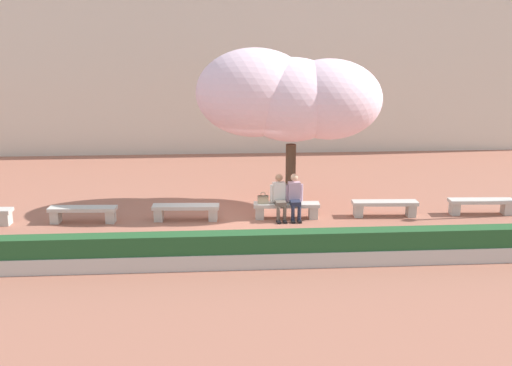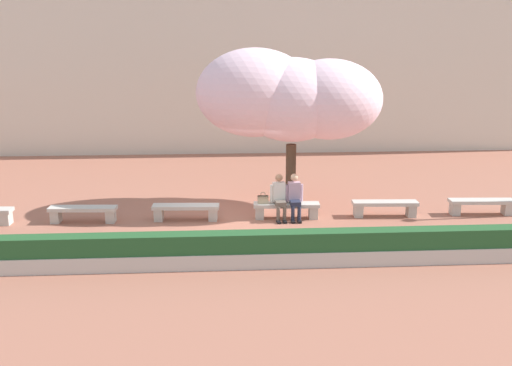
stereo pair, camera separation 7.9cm
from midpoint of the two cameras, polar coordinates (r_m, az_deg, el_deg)
The scene contains 12 objects.
ground_plane at distance 16.96m, azimuth -1.74°, elevation -3.47°, with size 100.00×100.00×0.00m, color #9E604C.
building_facade at distance 27.68m, azimuth -2.68°, elevation 12.55°, with size 32.10×4.00×8.75m, color beige.
stone_bench_near_west at distance 17.26m, azimuth -16.03°, elevation -2.65°, with size 1.88×0.52×0.45m.
stone_bench_center at distance 16.88m, azimuth -6.57°, elevation -2.56°, with size 1.88×0.52×0.45m.
stone_bench_near_east at distance 16.97m, azimuth 3.05°, elevation -2.39°, with size 1.88×0.52×0.45m.
stone_bench_east_end at distance 17.53m, azimuth 12.31°, elevation -2.17°, with size 1.88×0.52×0.45m.
stone_bench_far_east at distance 18.50m, azimuth 20.79°, elevation -1.92°, with size 1.88×0.52×0.45m.
person_seated_left at distance 16.79m, azimuth 2.38°, elevation -1.17°, with size 0.51×0.70×1.29m.
person_seated_right at distance 16.84m, azimuth 3.82°, elevation -1.15°, with size 0.51×0.69×1.29m.
handbag at distance 16.84m, azimuth 0.81°, elevation -1.53°, with size 0.30×0.15×0.34m.
cherry_tree_main at distance 17.61m, azimuth 3.30°, elevation 8.16°, with size 5.42×3.06×4.72m.
planter_hedge_foreground at distance 13.51m, azimuth -1.22°, elevation -6.40°, with size 20.98×0.50×0.80m.
Camera 2 is at (-0.50, -16.16, 5.12)m, focal length 42.00 mm.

